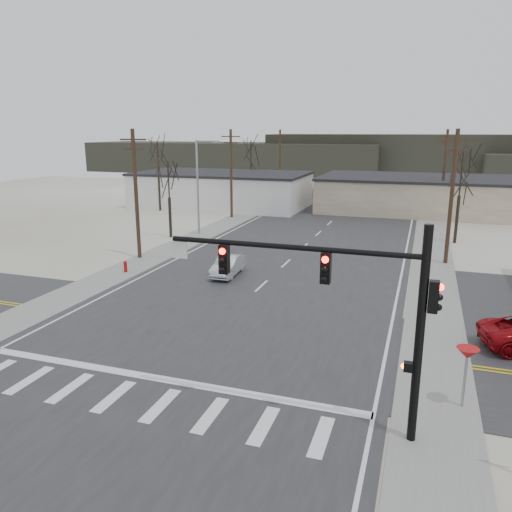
% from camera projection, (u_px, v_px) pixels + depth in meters
% --- Properties ---
extents(ground, '(140.00, 140.00, 0.00)m').
position_uv_depth(ground, '(212.00, 332.00, 25.08)').
color(ground, white).
rests_on(ground, ground).
extents(main_road, '(18.00, 110.00, 0.05)m').
position_uv_depth(main_road, '(289.00, 260.00, 38.85)').
color(main_road, '#262729').
rests_on(main_road, ground).
extents(cross_road, '(90.00, 10.00, 0.04)m').
position_uv_depth(cross_road, '(212.00, 332.00, 25.08)').
color(cross_road, '#262729').
rests_on(cross_road, ground).
extents(sidewalk_left, '(3.00, 90.00, 0.06)m').
position_uv_depth(sidewalk_left, '(194.00, 238.00, 46.74)').
color(sidewalk_left, gray).
rests_on(sidewalk_left, ground).
extents(sidewalk_right, '(3.00, 90.00, 0.06)m').
position_uv_depth(sidewalk_right, '(433.00, 256.00, 40.14)').
color(sidewalk_right, gray).
rests_on(sidewalk_right, ground).
extents(traffic_signal_mast, '(8.95, 0.43, 7.20)m').
position_uv_depth(traffic_signal_mast, '(359.00, 299.00, 15.79)').
color(traffic_signal_mast, black).
rests_on(traffic_signal_mast, ground).
extents(fire_hydrant, '(0.24, 0.24, 0.87)m').
position_uv_depth(fire_hydrant, '(125.00, 267.00, 35.49)').
color(fire_hydrant, '#A50C0C').
rests_on(fire_hydrant, ground).
extents(yield_sign, '(0.80, 0.80, 2.35)m').
position_uv_depth(yield_sign, '(467.00, 356.00, 17.78)').
color(yield_sign, gray).
rests_on(yield_sign, ground).
extents(building_left_far, '(22.30, 12.30, 4.50)m').
position_uv_depth(building_left_far, '(222.00, 189.00, 66.24)').
color(building_left_far, silver).
rests_on(building_left_far, ground).
extents(building_right_far, '(26.30, 14.30, 4.30)m').
position_uv_depth(building_right_far, '(428.00, 194.00, 61.85)').
color(building_right_far, beige).
rests_on(building_right_far, ground).
extents(upole_left_b, '(2.20, 0.30, 10.00)m').
position_uv_depth(upole_left_b, '(136.00, 192.00, 38.40)').
color(upole_left_b, '#3E2D1D').
rests_on(upole_left_b, ground).
extents(upole_left_c, '(2.20, 0.30, 10.00)m').
position_uv_depth(upole_left_c, '(231.00, 172.00, 56.77)').
color(upole_left_c, '#3E2D1D').
rests_on(upole_left_c, ground).
extents(upole_left_d, '(2.20, 0.30, 10.00)m').
position_uv_depth(upole_left_d, '(280.00, 162.00, 75.13)').
color(upole_left_d, '#3E2D1D').
rests_on(upole_left_d, ground).
extents(upole_right_a, '(2.20, 0.30, 10.00)m').
position_uv_depth(upole_right_a, '(452.00, 195.00, 36.75)').
color(upole_right_a, '#3E2D1D').
rests_on(upole_right_a, ground).
extents(upole_right_b, '(2.20, 0.30, 10.00)m').
position_uv_depth(upole_right_b, '(444.00, 172.00, 56.96)').
color(upole_right_b, '#3E2D1D').
rests_on(upole_right_b, ground).
extents(streetlight_main, '(2.40, 0.25, 9.00)m').
position_uv_depth(streetlight_main, '(199.00, 182.00, 47.40)').
color(streetlight_main, gray).
rests_on(streetlight_main, ground).
extents(tree_left_near, '(3.30, 3.30, 7.35)m').
position_uv_depth(tree_left_near, '(169.00, 182.00, 46.21)').
color(tree_left_near, black).
rests_on(tree_left_near, ground).
extents(tree_right_mid, '(3.74, 3.74, 8.33)m').
position_uv_depth(tree_right_mid, '(461.00, 177.00, 43.62)').
color(tree_right_mid, black).
rests_on(tree_right_mid, ground).
extents(tree_left_far, '(3.96, 3.96, 8.82)m').
position_uv_depth(tree_left_far, '(251.00, 157.00, 70.14)').
color(tree_left_far, black).
rests_on(tree_left_far, ground).
extents(tree_right_far, '(3.52, 3.52, 7.84)m').
position_uv_depth(tree_right_far, '(470.00, 163.00, 66.80)').
color(tree_right_far, black).
rests_on(tree_right_far, ground).
extents(tree_left_mid, '(3.96, 3.96, 8.82)m').
position_uv_depth(tree_left_mid, '(158.00, 160.00, 61.61)').
color(tree_left_mid, black).
rests_on(tree_left_mid, ground).
extents(hill_left, '(70.00, 18.00, 7.00)m').
position_uv_depth(hill_left, '(232.00, 158.00, 119.60)').
color(hill_left, '#333026').
rests_on(hill_left, ground).
extents(hill_center, '(80.00, 18.00, 9.00)m').
position_uv_depth(hill_center, '(454.00, 156.00, 107.47)').
color(hill_center, '#333026').
rests_on(hill_center, ground).
extents(sedan_crossing, '(1.64, 4.14, 1.34)m').
position_uv_depth(sedan_crossing, '(228.00, 266.00, 34.73)').
color(sedan_crossing, '#9CA2A6').
rests_on(sedan_crossing, main_road).
extents(car_far_a, '(3.13, 5.80, 1.60)m').
position_uv_depth(car_far_a, '(364.00, 197.00, 69.04)').
color(car_far_a, black).
rests_on(car_far_a, main_road).
extents(car_far_b, '(2.48, 4.53, 1.46)m').
position_uv_depth(car_far_b, '(314.00, 193.00, 74.07)').
color(car_far_b, black).
rests_on(car_far_b, main_road).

